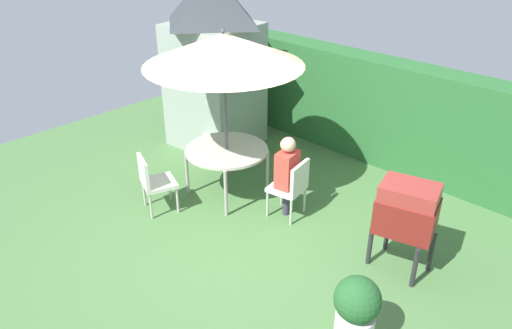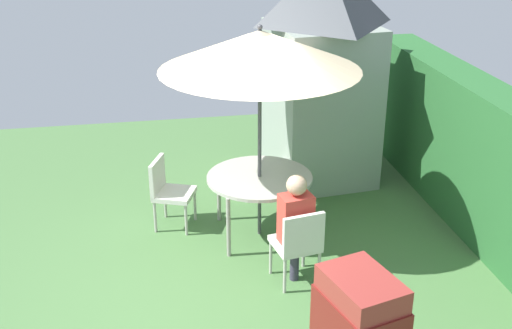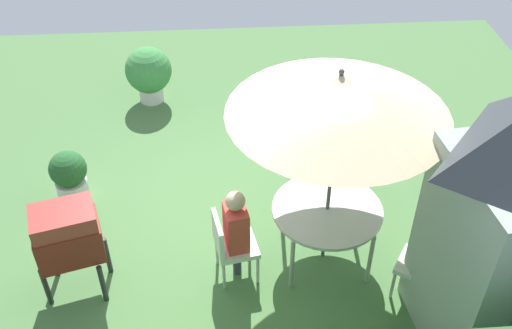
# 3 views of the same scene
# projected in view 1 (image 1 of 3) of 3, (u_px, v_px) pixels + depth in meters

# --- Properties ---
(ground_plane) EXTENTS (11.00, 11.00, 0.00)m
(ground_plane) POSITION_uv_depth(u_px,v_px,m) (237.00, 242.00, 6.78)
(ground_plane) COLOR #47703D
(hedge_backdrop) EXTENTS (7.50, 0.57, 1.82)m
(hedge_backdrop) POSITION_uv_depth(u_px,v_px,m) (381.00, 111.00, 8.57)
(hedge_backdrop) COLOR #28602D
(hedge_backdrop) RESTS_ON ground
(garden_shed) EXTENTS (1.65, 1.58, 3.16)m
(garden_shed) POSITION_uv_depth(u_px,v_px,m) (214.00, 60.00, 8.87)
(garden_shed) COLOR gray
(garden_shed) RESTS_ON ground
(patio_table) EXTENTS (1.28, 1.28, 0.79)m
(patio_table) POSITION_uv_depth(u_px,v_px,m) (227.00, 152.00, 7.58)
(patio_table) COLOR #B2ADA3
(patio_table) RESTS_ON ground
(patio_umbrella) EXTENTS (2.29, 2.29, 2.61)m
(patio_umbrella) POSITION_uv_depth(u_px,v_px,m) (223.00, 49.00, 6.83)
(patio_umbrella) COLOR #4C4C51
(patio_umbrella) RESTS_ON ground
(bbq_grill) EXTENTS (0.81, 0.67, 1.20)m
(bbq_grill) POSITION_uv_depth(u_px,v_px,m) (407.00, 211.00, 5.93)
(bbq_grill) COLOR maroon
(bbq_grill) RESTS_ON ground
(chair_near_shed) EXTENTS (0.54, 0.54, 0.90)m
(chair_near_shed) POSITION_uv_depth(u_px,v_px,m) (292.00, 185.00, 7.11)
(chair_near_shed) COLOR silver
(chair_near_shed) RESTS_ON ground
(chair_far_side) EXTENTS (0.64, 0.64, 0.90)m
(chair_far_side) POSITION_uv_depth(u_px,v_px,m) (216.00, 132.00, 8.74)
(chair_far_side) COLOR silver
(chair_far_side) RESTS_ON ground
(chair_toward_hedge) EXTENTS (0.60, 0.60, 0.90)m
(chair_toward_hedge) POSITION_uv_depth(u_px,v_px,m) (153.00, 180.00, 7.24)
(chair_toward_hedge) COLOR silver
(chair_toward_hedge) RESTS_ON ground
(potted_plant_by_grill) EXTENTS (0.48, 0.48, 0.85)m
(potted_plant_by_grill) POSITION_uv_depth(u_px,v_px,m) (356.00, 311.00, 5.02)
(potted_plant_by_grill) COLOR silver
(potted_plant_by_grill) RESTS_ON ground
(person_in_red) EXTENTS (0.30, 0.38, 1.26)m
(person_in_red) POSITION_uv_depth(u_px,v_px,m) (287.00, 168.00, 7.03)
(person_in_red) COLOR #CC3D33
(person_in_red) RESTS_ON ground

